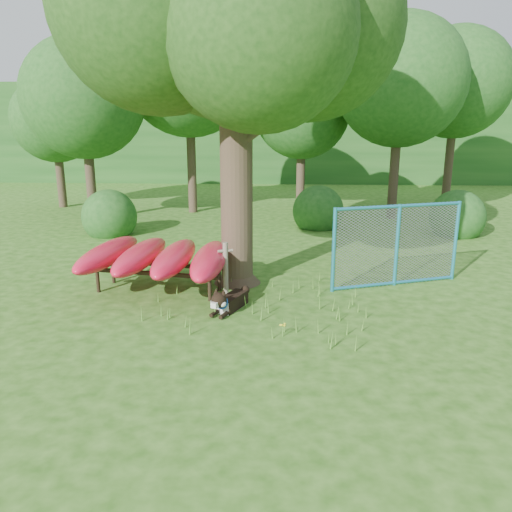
{
  "coord_description": "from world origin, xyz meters",
  "views": [
    {
      "loc": [
        0.7,
        -8.54,
        3.6
      ],
      "look_at": [
        0.2,
        1.2,
        1.0
      ],
      "focal_mm": 35.0,
      "sensor_mm": 36.0,
      "label": 1
    }
  ],
  "objects_px": {
    "husky_dog": "(228,301)",
    "fence_section": "(397,245)",
    "oak_tree": "(232,0)",
    "kayak_rack": "(158,257)"
  },
  "relations": [
    {
      "from": "kayak_rack",
      "to": "oak_tree",
      "type": "bearing_deg",
      "value": 34.64
    },
    {
      "from": "oak_tree",
      "to": "kayak_rack",
      "type": "height_order",
      "value": "oak_tree"
    },
    {
      "from": "oak_tree",
      "to": "kayak_rack",
      "type": "xyz_separation_m",
      "value": [
        -1.62,
        -0.75,
        -5.23
      ]
    },
    {
      "from": "husky_dog",
      "to": "fence_section",
      "type": "height_order",
      "value": "fence_section"
    },
    {
      "from": "oak_tree",
      "to": "husky_dog",
      "type": "xyz_separation_m",
      "value": [
        0.03,
        -1.88,
        -5.81
      ]
    },
    {
      "from": "oak_tree",
      "to": "kayak_rack",
      "type": "distance_m",
      "value": 5.53
    },
    {
      "from": "oak_tree",
      "to": "husky_dog",
      "type": "bearing_deg",
      "value": -89.03
    },
    {
      "from": "husky_dog",
      "to": "fence_section",
      "type": "relative_size",
      "value": 0.38
    },
    {
      "from": "oak_tree",
      "to": "husky_dog",
      "type": "relative_size",
      "value": 7.51
    },
    {
      "from": "oak_tree",
      "to": "fence_section",
      "type": "height_order",
      "value": "oak_tree"
    }
  ]
}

